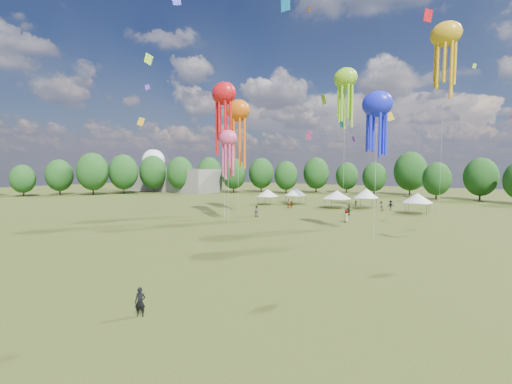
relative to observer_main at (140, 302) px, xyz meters
The scene contains 10 objects.
ground 6.82m from the observer_main, behind, with size 300.00×300.00×0.00m, color #384416.
observer_main is the anchor object (origin of this frame).
spectator_near 38.92m from the observer_main, 113.79° to the left, with size 0.93×0.73×1.92m, color gray.
spectators_far 51.08m from the observer_main, 93.91° to the left, with size 19.97×20.82×1.93m.
festival_tents 56.72m from the observer_main, 99.21° to the left, with size 35.68×9.62×4.18m.
show_kites 45.16m from the observer_main, 100.40° to the left, with size 36.51×26.01×31.99m.
small_kites 53.15m from the observer_main, 100.01° to the left, with size 68.57×52.87×45.55m.
treeline 64.60m from the observer_main, 99.45° to the left, with size 201.57×95.24×13.43m.
hangar 107.36m from the observer_main, 137.17° to the left, with size 40.00×12.00×8.00m, color gray.
radome 123.64m from the observer_main, 140.18° to the left, with size 9.00×9.00×16.00m.
Camera 1 is at (22.32, -12.65, 8.38)m, focal length 23.47 mm.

